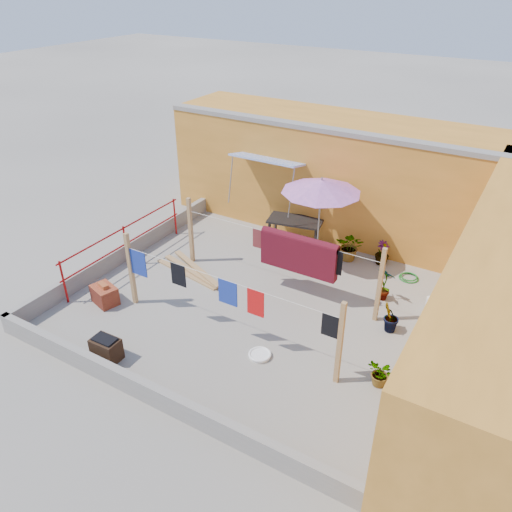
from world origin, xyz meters
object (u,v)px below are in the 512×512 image
at_px(brick_stack, 105,295).
at_px(white_basin, 260,355).
at_px(water_jug_a, 431,304).
at_px(brazier, 106,349).
at_px(green_hose, 409,277).
at_px(water_jug_b, 434,325).
at_px(plant_back_a, 350,246).
at_px(patio_umbrella, 321,187).
at_px(outdoor_table, 295,222).

bearing_deg(brick_stack, white_basin, 3.23).
distance_m(white_basin, water_jug_a, 4.18).
relative_size(brazier, white_basin, 1.23).
xyz_separation_m(brick_stack, brazier, (1.43, -1.36, 0.02)).
distance_m(brick_stack, green_hose, 7.38).
bearing_deg(water_jug_b, brazier, -142.12).
bearing_deg(plant_back_a, brazier, -113.77).
relative_size(patio_umbrella, water_jug_a, 6.89).
distance_m(water_jug_a, water_jug_b, 0.80).
height_order(white_basin, water_jug_a, water_jug_a).
bearing_deg(brick_stack, plant_back_a, 49.04).
bearing_deg(plant_back_a, patio_umbrella, -141.19).
bearing_deg(brazier, brick_stack, 136.39).
bearing_deg(brick_stack, patio_umbrella, 50.74).
relative_size(patio_umbrella, brazier, 4.30).
bearing_deg(water_jug_b, green_hose, 119.40).
bearing_deg(brazier, white_basin, 31.65).
bearing_deg(white_basin, water_jug_a, 52.80).
distance_m(brazier, water_jug_a, 7.09).
xyz_separation_m(outdoor_table, brazier, (-1.00, -6.24, -0.39)).
bearing_deg(green_hose, water_jug_a, -53.81).
height_order(outdoor_table, brazier, outdoor_table).
height_order(brick_stack, water_jug_b, brick_stack).
relative_size(water_jug_a, water_jug_b, 0.94).
bearing_deg(green_hose, white_basin, -111.70).
relative_size(water_jug_a, plant_back_a, 0.44).
height_order(water_jug_a, plant_back_a, plant_back_a).
bearing_deg(patio_umbrella, brick_stack, -129.26).
xyz_separation_m(white_basin, water_jug_b, (2.77, 2.57, 0.12)).
bearing_deg(patio_umbrella, white_basin, -81.57).
relative_size(patio_umbrella, water_jug_b, 6.51).
bearing_deg(water_jug_b, white_basin, -137.15).
bearing_deg(patio_umbrella, green_hose, 10.72).
distance_m(white_basin, green_hose, 4.73).
height_order(brazier, white_basin, brazier).
bearing_deg(patio_umbrella, water_jug_b, -22.31).
height_order(outdoor_table, green_hose, outdoor_table).
height_order(brick_stack, plant_back_a, plant_back_a).
height_order(brick_stack, green_hose, brick_stack).
relative_size(outdoor_table, water_jug_a, 4.53).
height_order(patio_umbrella, green_hose, patio_umbrella).
height_order(outdoor_table, brick_stack, outdoor_table).
height_order(white_basin, green_hose, white_basin).
bearing_deg(outdoor_table, brick_stack, -116.42).
bearing_deg(water_jug_a, water_jug_b, -71.89).
distance_m(outdoor_table, water_jug_b, 4.85).
relative_size(patio_umbrella, white_basin, 5.30).
distance_m(water_jug_b, green_hose, 2.09).
bearing_deg(green_hose, water_jug_b, -60.60).
relative_size(outdoor_table, green_hose, 3.29).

